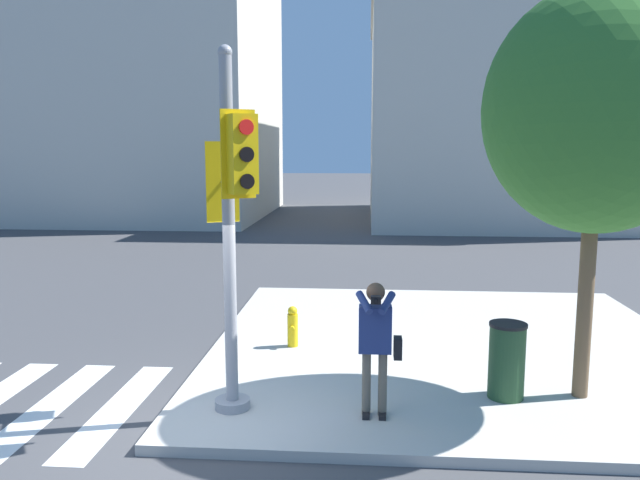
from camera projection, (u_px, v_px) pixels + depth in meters
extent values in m
plane|color=#424244|center=(191.00, 438.00, 7.44)|extent=(160.00, 160.00, 0.00)
cube|color=#BCB7AD|center=(450.00, 347.00, 10.61)|extent=(8.00, 8.00, 0.13)
cube|color=silver|center=(119.00, 408.00, 8.29)|extent=(0.47, 3.12, 0.01)
cube|color=silver|center=(51.00, 405.00, 8.36)|extent=(0.47, 3.12, 0.01)
cylinder|color=#939399|center=(233.00, 403.00, 7.95)|extent=(0.45, 0.45, 0.12)
cylinder|color=#939399|center=(229.00, 234.00, 7.63)|extent=(0.16, 0.16, 4.25)
sphere|color=#939399|center=(225.00, 52.00, 7.32)|extent=(0.17, 0.17, 0.17)
cylinder|color=#939399|center=(224.00, 183.00, 7.76)|extent=(0.17, 0.30, 0.05)
cube|color=#E5B70C|center=(221.00, 181.00, 8.01)|extent=(0.37, 0.34, 0.90)
cube|color=#E5B70C|center=(222.00, 182.00, 7.89)|extent=(0.40, 0.19, 1.02)
cylinder|color=red|center=(218.00, 158.00, 8.10)|extent=(0.17, 0.09, 0.17)
cylinder|color=black|center=(219.00, 181.00, 8.14)|extent=(0.17, 0.09, 0.17)
cylinder|color=black|center=(219.00, 204.00, 8.18)|extent=(0.17, 0.09, 0.17)
cylinder|color=#939399|center=(234.00, 154.00, 7.29)|extent=(0.21, 0.28, 0.05)
cube|color=#E5B70C|center=(242.00, 154.00, 7.06)|extent=(0.38, 0.36, 0.90)
cube|color=#E5B70C|center=(238.00, 154.00, 7.17)|extent=(0.37, 0.25, 1.02)
cylinder|color=red|center=(246.00, 127.00, 6.89)|extent=(0.16, 0.12, 0.17)
cylinder|color=black|center=(247.00, 154.00, 6.94)|extent=(0.16, 0.12, 0.17)
cylinder|color=black|center=(247.00, 181.00, 6.98)|extent=(0.16, 0.12, 0.17)
cube|color=black|center=(366.00, 414.00, 7.71)|extent=(0.09, 0.24, 0.05)
cube|color=black|center=(382.00, 415.00, 7.70)|extent=(0.09, 0.24, 0.05)
cylinder|color=#6B6051|center=(366.00, 383.00, 7.72)|extent=(0.11, 0.11, 0.81)
cylinder|color=#6B6051|center=(383.00, 384.00, 7.70)|extent=(0.11, 0.11, 0.81)
cube|color=navy|center=(375.00, 329.00, 7.61)|extent=(0.40, 0.22, 0.58)
sphere|color=brown|center=(376.00, 292.00, 7.54)|extent=(0.23, 0.23, 0.23)
cube|color=black|center=(376.00, 300.00, 7.24)|extent=(0.12, 0.10, 0.09)
cylinder|color=black|center=(376.00, 301.00, 7.17)|extent=(0.06, 0.08, 0.06)
cylinder|color=navy|center=(364.00, 303.00, 7.43)|extent=(0.23, 0.35, 0.24)
cylinder|color=navy|center=(387.00, 303.00, 7.41)|extent=(0.23, 0.35, 0.24)
cube|color=black|center=(398.00, 348.00, 7.64)|extent=(0.10, 0.20, 0.26)
cylinder|color=brown|center=(586.00, 295.00, 8.15)|extent=(0.20, 0.20, 2.77)
ellipsoid|color=#38752D|center=(598.00, 110.00, 7.81)|extent=(2.84, 2.84, 3.13)
cylinder|color=yellow|center=(293.00, 330.00, 10.42)|extent=(0.18, 0.18, 0.55)
sphere|color=yellow|center=(293.00, 311.00, 10.37)|extent=(0.16, 0.16, 0.16)
cylinder|color=yellow|center=(292.00, 329.00, 10.29)|extent=(0.08, 0.06, 0.08)
cylinder|color=#234728|center=(507.00, 362.00, 8.24)|extent=(0.47, 0.47, 0.98)
cylinder|color=black|center=(508.00, 325.00, 8.16)|extent=(0.49, 0.49, 0.04)
cube|color=beige|center=(148.00, 78.00, 31.52)|extent=(11.95, 12.78, 13.92)
cube|color=beige|center=(495.00, 118.00, 30.17)|extent=(11.93, 13.32, 9.72)
cube|color=#B2AD9E|center=(500.00, 5.00, 29.40)|extent=(12.13, 13.52, 0.80)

